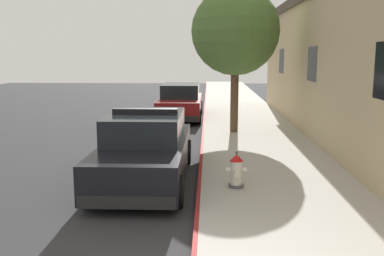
# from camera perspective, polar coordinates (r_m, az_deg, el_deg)

# --- Properties ---
(ground_plane) EXTENTS (31.67, 60.00, 0.20)m
(ground_plane) POSITION_cam_1_polar(r_m,az_deg,el_deg) (14.84, -15.22, -2.38)
(ground_plane) COLOR #2B2B2D
(sidewalk_pavement) EXTENTS (3.44, 60.00, 0.16)m
(sidewalk_pavement) POSITION_cam_1_polar(r_m,az_deg,el_deg) (14.22, 8.50, -1.92)
(sidewalk_pavement) COLOR #ADA89E
(sidewalk_pavement) RESTS_ON ground
(curb_painted_edge) EXTENTS (0.08, 60.00, 0.16)m
(curb_painted_edge) POSITION_cam_1_polar(r_m,az_deg,el_deg) (14.13, 1.39, -1.89)
(curb_painted_edge) COLOR maroon
(curb_painted_edge) RESTS_ON ground
(police_cruiser) EXTENTS (1.94, 4.84, 1.68)m
(police_cruiser) POSITION_cam_1_polar(r_m,az_deg,el_deg) (10.09, -6.09, -2.79)
(police_cruiser) COLOR black
(police_cruiser) RESTS_ON ground
(parked_car_silver_ahead) EXTENTS (1.94, 4.84, 1.56)m
(parked_car_silver_ahead) POSITION_cam_1_polar(r_m,az_deg,el_deg) (19.93, -1.50, 3.40)
(parked_car_silver_ahead) COLOR maroon
(parked_car_silver_ahead) RESTS_ON ground
(fire_hydrant) EXTENTS (0.44, 0.40, 0.76)m
(fire_hydrant) POSITION_cam_1_polar(r_m,az_deg,el_deg) (9.14, 5.81, -5.59)
(fire_hydrant) COLOR #4C4C51
(fire_hydrant) RESTS_ON sidewalk_pavement
(street_tree) EXTENTS (3.05, 3.05, 5.05)m
(street_tree) POSITION_cam_1_polar(r_m,az_deg,el_deg) (15.47, 5.70, 12.44)
(street_tree) COLOR brown
(street_tree) RESTS_ON sidewalk_pavement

